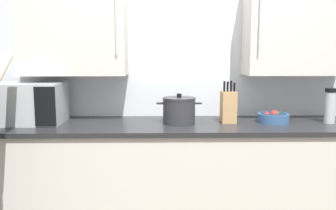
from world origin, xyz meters
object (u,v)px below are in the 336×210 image
Objects in this scene: stock_pot at (179,110)px; thermos_flask at (330,106)px; microwave_oven at (24,103)px; knife_block at (228,107)px; fruit_bowl at (273,117)px.

stock_pot is 1.17m from thermos_flask.
thermos_flask is (1.16, 0.00, 0.03)m from stock_pot.
stock_pot is at bearing -1.98° from microwave_oven.
knife_block is at bearing 0.15° from microwave_oven.
microwave_oven is 1.93m from fruit_bowl.
microwave_oven reaches higher than fruit_bowl.
fruit_bowl is (0.35, -0.01, -0.08)m from knife_block.
knife_block is 1.21× the size of thermos_flask.
stock_pot is 1.28× the size of thermos_flask.
fruit_bowl is (0.74, 0.03, -0.06)m from stock_pot.
thermos_flask is at bearing -4.09° from fruit_bowl.
stock_pot is at bearing -173.30° from knife_block.
knife_block reaches higher than stock_pot.
stock_pot is at bearing -179.99° from thermos_flask.
microwave_oven is at bearing -179.85° from knife_block.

